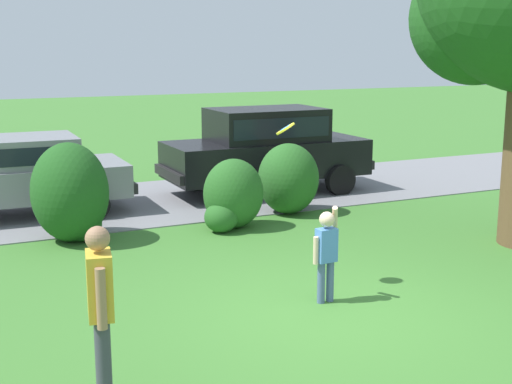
{
  "coord_description": "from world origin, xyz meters",
  "views": [
    {
      "loc": [
        -4.47,
        -7.14,
        3.28
      ],
      "look_at": [
        0.06,
        2.41,
        1.1
      ],
      "focal_mm": 49.73,
      "sensor_mm": 36.0,
      "label": 1
    }
  ],
  "objects": [
    {
      "name": "ground_plane",
      "position": [
        0.0,
        0.0,
        0.0
      ],
      "size": [
        80.0,
        80.0,
        0.0
      ],
      "primitive_type": "plane",
      "color": "#3D752D"
    },
    {
      "name": "driveway_strip",
      "position": [
        0.0,
        7.24,
        0.01
      ],
      "size": [
        28.0,
        4.4,
        0.02
      ],
      "primitive_type": "cube",
      "color": "slate",
      "rests_on": "ground"
    },
    {
      "name": "shrub_near_tree",
      "position": [
        -2.28,
        4.84,
        0.81
      ],
      "size": [
        1.3,
        1.51,
        1.7
      ],
      "color": "#1E511C",
      "rests_on": "ground"
    },
    {
      "name": "shrub_centre_left",
      "position": [
        0.53,
        4.44,
        0.6
      ],
      "size": [
        1.19,
        1.01,
        1.28
      ],
      "color": "#286023",
      "rests_on": "ground"
    },
    {
      "name": "shrub_centre",
      "position": [
        2.02,
        5.05,
        0.7
      ],
      "size": [
        1.22,
        1.18,
        1.41
      ],
      "color": "#286023",
      "rests_on": "ground"
    },
    {
      "name": "parked_sedan",
      "position": [
        -2.8,
        7.12,
        0.85
      ],
      "size": [
        4.45,
        2.19,
        1.56
      ],
      "color": "gray",
      "rests_on": "ground"
    },
    {
      "name": "parked_suv",
      "position": [
        2.51,
        7.07,
        1.08
      ],
      "size": [
        4.71,
        2.13,
        1.92
      ],
      "color": "black",
      "rests_on": "ground"
    },
    {
      "name": "child_thrower",
      "position": [
        0.11,
        0.42,
        0.72
      ],
      "size": [
        0.45,
        0.28,
        1.29
      ],
      "color": "#4C608C",
      "rests_on": "ground"
    },
    {
      "name": "frisbee",
      "position": [
        -0.1,
        1.17,
        2.21
      ],
      "size": [
        0.3,
        0.28,
        0.22
      ],
      "color": "yellow"
    },
    {
      "name": "adult_onlooker",
      "position": [
        -3.16,
        -1.13,
        0.98
      ],
      "size": [
        0.28,
        0.52,
        1.74
      ],
      "color": "#3F3F4C",
      "rests_on": "ground"
    }
  ]
}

